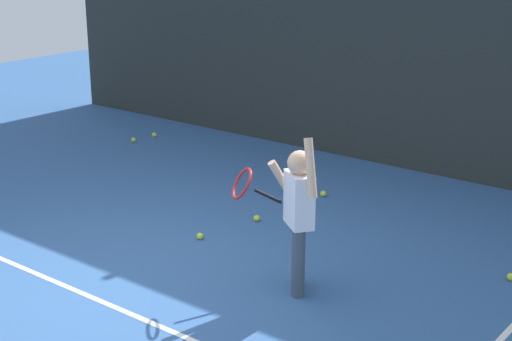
# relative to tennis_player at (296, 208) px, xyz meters

# --- Properties ---
(ground_plane) EXTENTS (20.00, 20.00, 0.00)m
(ground_plane) POSITION_rel_tennis_player_xyz_m (-1.26, -0.67, -0.73)
(ground_plane) COLOR #335B93
(court_line_baseline) EXTENTS (9.00, 0.05, 0.00)m
(court_line_baseline) POSITION_rel_tennis_player_xyz_m (-1.26, -1.12, -0.72)
(court_line_baseline) COLOR white
(court_line_baseline) RESTS_ON ground
(court_line_sideline) EXTENTS (0.05, 9.00, 0.00)m
(court_line_sideline) POSITION_rel_tennis_player_xyz_m (1.64, 0.33, -0.72)
(court_line_sideline) COLOR white
(court_line_sideline) RESTS_ON ground
(back_fence_windscreen) EXTENTS (10.80, 0.08, 3.67)m
(back_fence_windscreen) POSITION_rel_tennis_player_xyz_m (-1.26, 3.59, 1.11)
(back_fence_windscreen) COLOR #282D2B
(back_fence_windscreen) RESTS_ON ground
(fence_post_1) EXTENTS (0.09, 0.09, 3.82)m
(fence_post_1) POSITION_rel_tennis_player_xyz_m (-1.26, 3.65, 1.18)
(fence_post_1) COLOR slate
(fence_post_1) RESTS_ON ground
(tennis_player) EXTENTS (0.89, 0.51, 1.35)m
(tennis_player) POSITION_rel_tennis_player_xyz_m (0.00, 0.00, 0.00)
(tennis_player) COLOR #3F4C59
(tennis_player) RESTS_ON ground
(tennis_ball_0) EXTENTS (0.07, 0.07, 0.07)m
(tennis_ball_0) POSITION_rel_tennis_player_xyz_m (-1.20, 1.03, -0.69)
(tennis_ball_0) COLOR #CCE033
(tennis_ball_0) RESTS_ON ground
(tennis_ball_1) EXTENTS (0.07, 0.07, 0.07)m
(tennis_ball_1) POSITION_rel_tennis_player_xyz_m (-1.08, 2.07, -0.69)
(tennis_ball_1) COLOR #CCE033
(tennis_ball_1) RESTS_ON ground
(tennis_ball_2) EXTENTS (0.07, 0.07, 0.07)m
(tennis_ball_2) POSITION_rel_tennis_player_xyz_m (1.34, 1.27, -0.69)
(tennis_ball_2) COLOR #CCE033
(tennis_ball_2) RESTS_ON ground
(tennis_ball_5) EXTENTS (0.07, 0.07, 0.07)m
(tennis_ball_5) POSITION_rel_tennis_player_xyz_m (-4.37, 2.33, -0.69)
(tennis_ball_5) COLOR #CCE033
(tennis_ball_5) RESTS_ON ground
(tennis_ball_7) EXTENTS (0.07, 0.07, 0.07)m
(tennis_ball_7) POSITION_rel_tennis_player_xyz_m (-4.34, 2.69, -0.69)
(tennis_ball_7) COLOR #CCE033
(tennis_ball_7) RESTS_ON ground
(tennis_ball_8) EXTENTS (0.07, 0.07, 0.07)m
(tennis_ball_8) POSITION_rel_tennis_player_xyz_m (-1.34, 0.32, -0.69)
(tennis_ball_8) COLOR #CCE033
(tennis_ball_8) RESTS_ON ground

